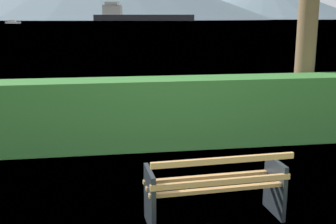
% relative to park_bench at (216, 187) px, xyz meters
% --- Properties ---
extents(ground_plane, '(1400.00, 1400.00, 0.00)m').
position_rel_park_bench_xyz_m(ground_plane, '(-0.00, 0.06, -0.42)').
color(ground_plane, olive).
extents(water_surface, '(620.00, 620.00, 0.00)m').
position_rel_park_bench_xyz_m(water_surface, '(-0.00, 309.00, -0.42)').
color(water_surface, '#6B8EA3').
rests_on(water_surface, ground_plane).
extents(park_bench, '(1.64, 0.66, 0.87)m').
position_rel_park_bench_xyz_m(park_bench, '(0.00, 0.00, 0.00)').
color(park_bench, tan).
rests_on(park_bench, ground_plane).
extents(hedge_row, '(13.62, 0.76, 1.26)m').
position_rel_park_bench_xyz_m(hedge_row, '(-0.00, 3.02, 0.21)').
color(hedge_row, '#387A33').
rests_on(hedge_row, ground_plane).
extents(cargo_ship_large, '(73.86, 27.00, 13.59)m').
position_rel_park_bench_xyz_m(cargo_ship_large, '(25.74, 310.69, 3.38)').
color(cargo_ship_large, '#232328').
rests_on(cargo_ship_large, water_surface).
extents(fishing_boat_near, '(6.23, 4.38, 1.42)m').
position_rel_park_bench_xyz_m(fishing_boat_near, '(-35.24, 172.89, 0.09)').
color(fishing_boat_near, silver).
rests_on(fishing_boat_near, water_surface).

